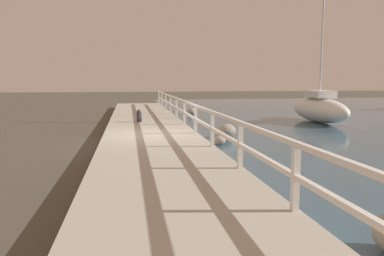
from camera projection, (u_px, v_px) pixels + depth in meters
ground_plane at (152, 144)px, 13.13m from camera, size 120.00×120.00×0.00m
dock_walkway at (152, 139)px, 13.11m from camera, size 3.34×36.00×0.34m
railing at (196, 114)px, 13.26m from camera, size 0.10×32.50×1.02m
boulder_mid_strip at (229, 131)px, 15.23m from camera, size 0.43×0.39×0.32m
boulder_water_edge at (226, 131)px, 14.51m from camera, size 0.74×0.66×0.55m
boulder_near_dock at (192, 112)px, 23.95m from camera, size 0.60×0.54×0.45m
boulder_far_strip at (220, 140)px, 12.92m from camera, size 0.42×0.38×0.32m
mooring_bollard at (139, 116)px, 16.92m from camera, size 0.24×0.24×0.56m
sailboat_white at (319, 109)px, 19.82m from camera, size 1.49×5.25×7.73m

